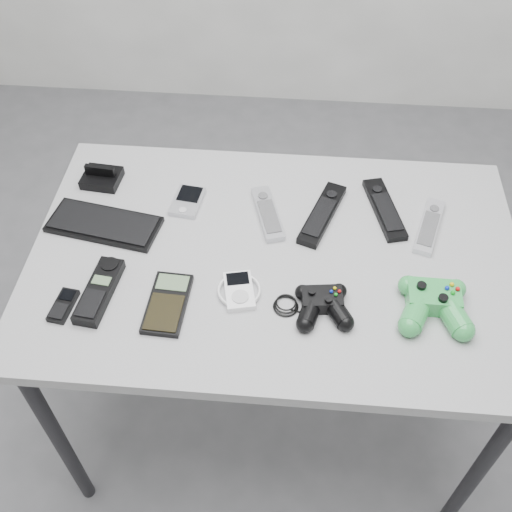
# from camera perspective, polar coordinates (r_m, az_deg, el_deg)

# --- Properties ---
(floor) EXTENTS (3.50, 3.50, 0.00)m
(floor) POSITION_cam_1_polar(r_m,az_deg,el_deg) (2.06, 3.35, -13.65)
(floor) COLOR slate
(floor) RESTS_ON ground
(desk) EXTENTS (1.15, 0.74, 0.77)m
(desk) POSITION_cam_1_polar(r_m,az_deg,el_deg) (1.46, 1.80, -1.61)
(desk) COLOR #949496
(desk) RESTS_ON floor
(pda_keyboard) EXTENTS (0.29, 0.16, 0.02)m
(pda_keyboard) POSITION_cam_1_polar(r_m,az_deg,el_deg) (1.51, -14.28, 2.98)
(pda_keyboard) COLOR black
(pda_keyboard) RESTS_ON desk
(dock_bracket) EXTENTS (0.10, 0.09, 0.05)m
(dock_bracket) POSITION_cam_1_polar(r_m,az_deg,el_deg) (1.62, -14.56, 7.55)
(dock_bracket) COLOR black
(dock_bracket) RESTS_ON desk
(pda) EXTENTS (0.08, 0.12, 0.02)m
(pda) POSITION_cam_1_polar(r_m,az_deg,el_deg) (1.53, -6.55, 5.23)
(pda) COLOR #B3B4BB
(pda) RESTS_ON desk
(remote_silver_a) EXTENTS (0.10, 0.19, 0.02)m
(remote_silver_a) POSITION_cam_1_polar(r_m,az_deg,el_deg) (1.48, 1.12, 4.11)
(remote_silver_a) COLOR #B3B4BB
(remote_silver_a) RESTS_ON desk
(remote_black_a) EXTENTS (0.12, 0.23, 0.02)m
(remote_black_a) POSITION_cam_1_polar(r_m,az_deg,el_deg) (1.49, 6.33, 4.03)
(remote_black_a) COLOR black
(remote_black_a) RESTS_ON desk
(remote_black_b) EXTENTS (0.10, 0.22, 0.02)m
(remote_black_b) POSITION_cam_1_polar(r_m,az_deg,el_deg) (1.53, 12.14, 4.43)
(remote_black_b) COLOR black
(remote_black_b) RESTS_ON desk
(remote_silver_b) EXTENTS (0.10, 0.19, 0.02)m
(remote_silver_b) POSITION_cam_1_polar(r_m,az_deg,el_deg) (1.51, 16.19, 2.78)
(remote_silver_b) COLOR silver
(remote_silver_b) RESTS_ON desk
(mobile_phone) EXTENTS (0.05, 0.09, 0.02)m
(mobile_phone) POSITION_cam_1_polar(r_m,az_deg,el_deg) (1.37, -17.89, -4.50)
(mobile_phone) COLOR black
(mobile_phone) RESTS_ON desk
(cordless_handset) EXTENTS (0.08, 0.18, 0.03)m
(cordless_handset) POSITION_cam_1_polar(r_m,az_deg,el_deg) (1.36, -14.71, -3.22)
(cordless_handset) COLOR black
(cordless_handset) RESTS_ON desk
(calculator) EXTENTS (0.09, 0.17, 0.02)m
(calculator) POSITION_cam_1_polar(r_m,az_deg,el_deg) (1.32, -8.43, -4.48)
(calculator) COLOR black
(calculator) RESTS_ON desk
(mp3_player) EXTENTS (0.12, 0.12, 0.02)m
(mp3_player) POSITION_cam_1_polar(r_m,az_deg,el_deg) (1.32, -1.62, -3.29)
(mp3_player) COLOR white
(mp3_player) RESTS_ON desk
(controller_black) EXTENTS (0.22, 0.16, 0.04)m
(controller_black) POSITION_cam_1_polar(r_m,az_deg,el_deg) (1.30, 6.38, -4.53)
(controller_black) COLOR black
(controller_black) RESTS_ON desk
(controller_green) EXTENTS (0.16, 0.17, 0.05)m
(controller_green) POSITION_cam_1_polar(r_m,az_deg,el_deg) (1.34, 16.61, -4.26)
(controller_green) COLOR #268E37
(controller_green) RESTS_ON desk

